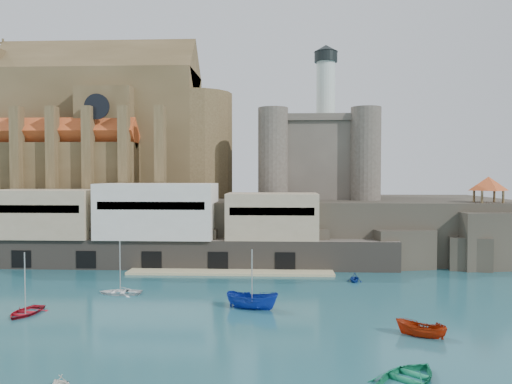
{
  "coord_description": "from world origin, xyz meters",
  "views": [
    {
      "loc": [
        9.14,
        -53.99,
        14.4
      ],
      "look_at": [
        5.08,
        32.0,
        11.4
      ],
      "focal_mm": 35.0,
      "sensor_mm": 36.0,
      "label": 1
    }
  ],
  "objects_px": {
    "church": "(109,135)",
    "boat_2": "(252,309)",
    "pavilion": "(488,185)",
    "boat_0": "(25,314)",
    "castle_keep": "(316,154)"
  },
  "relations": [
    {
      "from": "church",
      "to": "boat_0",
      "type": "relative_size",
      "value": 9.33
    },
    {
      "from": "castle_keep",
      "to": "pavilion",
      "type": "bearing_deg",
      "value": -30.18
    },
    {
      "from": "castle_keep",
      "to": "boat_0",
      "type": "bearing_deg",
      "value": -126.24
    },
    {
      "from": "church",
      "to": "boat_2",
      "type": "height_order",
      "value": "church"
    },
    {
      "from": "boat_2",
      "to": "pavilion",
      "type": "bearing_deg",
      "value": -36.76
    },
    {
      "from": "pavilion",
      "to": "boat_2",
      "type": "relative_size",
      "value": 1.09
    },
    {
      "from": "castle_keep",
      "to": "boat_2",
      "type": "xyz_separation_m",
      "value": [
        -9.87,
        -42.12,
        -18.31
      ]
    },
    {
      "from": "church",
      "to": "boat_2",
      "type": "xyz_separation_m",
      "value": [
        30.34,
        -42.89,
        -22.13
      ]
    },
    {
      "from": "church",
      "to": "pavilion",
      "type": "relative_size",
      "value": 7.34
    },
    {
      "from": "boat_2",
      "to": "church",
      "type": "bearing_deg",
      "value": 51.44
    },
    {
      "from": "church",
      "to": "castle_keep",
      "type": "distance_m",
      "value": 40.39
    },
    {
      "from": "boat_0",
      "to": "pavilion",
      "type": "bearing_deg",
      "value": 32.66
    },
    {
      "from": "church",
      "to": "boat_0",
      "type": "xyz_separation_m",
      "value": [
        7.05,
        -46.02,
        -22.13
      ]
    },
    {
      "from": "castle_keep",
      "to": "boat_0",
      "type": "relative_size",
      "value": 5.82
    },
    {
      "from": "boat_0",
      "to": "boat_2",
      "type": "xyz_separation_m",
      "value": [
        23.29,
        3.13,
        0.0
      ]
    }
  ]
}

